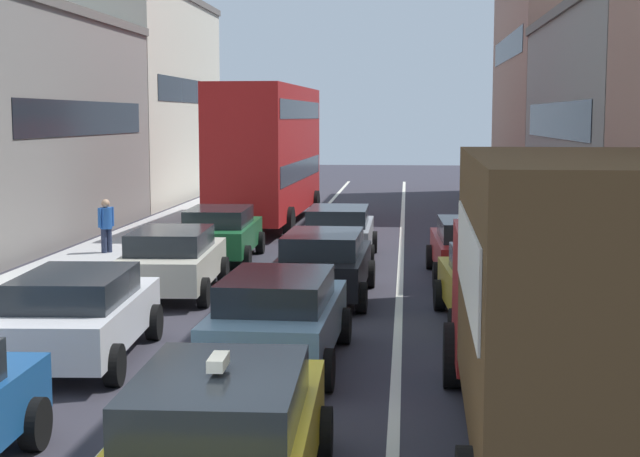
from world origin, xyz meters
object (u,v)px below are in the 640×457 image
object	(u,v)px
sedan_centre_lane_second	(279,316)
wagon_right_lane_far	(472,247)
sedan_right_lane_behind_truck	(496,286)
coupe_centre_lane_fourth	(339,232)
sedan_left_lane_fourth	(220,232)
hatchback_centre_lane_third	(324,263)
pedestrian_near_kerb	(106,224)
taxi_centre_lane_front	(222,436)
removalist_box_truck	(571,295)
bus_mid_queue_primary	(268,148)
wagon_left_lane_second	(78,313)
sedan_left_lane_third	(172,260)

from	to	relation	value
sedan_centre_lane_second	wagon_right_lane_far	size ratio (longest dim) A/B	1.00
sedan_right_lane_behind_truck	coupe_centre_lane_fourth	bearing A→B (deg)	20.28
sedan_centre_lane_second	sedan_left_lane_fourth	distance (m)	11.15
hatchback_centre_lane_third	pedestrian_near_kerb	distance (m)	8.69
taxi_centre_lane_front	coupe_centre_lane_fourth	xyz separation A→B (m)	(-0.05, 16.90, -0.00)
removalist_box_truck	bus_mid_queue_primary	xyz separation A→B (m)	(-6.91, 23.42, 0.86)
removalist_box_truck	sedan_centre_lane_second	xyz separation A→B (m)	(-3.89, 4.00, -1.18)
removalist_box_truck	wagon_right_lane_far	size ratio (longest dim) A/B	1.78
wagon_left_lane_second	coupe_centre_lane_fourth	bearing A→B (deg)	-20.72
taxi_centre_lane_front	sedan_right_lane_behind_truck	world-z (taller)	taxi_centre_lane_front
removalist_box_truck	hatchback_centre_lane_third	bearing A→B (deg)	21.88
wagon_right_lane_far	pedestrian_near_kerb	world-z (taller)	pedestrian_near_kerb
sedan_left_lane_third	sedan_centre_lane_second	bearing A→B (deg)	-154.06
sedan_centre_lane_second	pedestrian_near_kerb	distance (m)	12.83
taxi_centre_lane_front	sedan_centre_lane_second	bearing A→B (deg)	0.41
removalist_box_truck	sedan_left_lane_fourth	distance (m)	16.33
hatchback_centre_lane_third	sedan_right_lane_behind_truck	bearing A→B (deg)	-123.81
coupe_centre_lane_fourth	sedan_left_lane_fourth	size ratio (longest dim) A/B	0.99
wagon_left_lane_second	pedestrian_near_kerb	world-z (taller)	pedestrian_near_kerb
sedan_left_lane_third	bus_mid_queue_primary	bearing A→B (deg)	-3.68
sedan_right_lane_behind_truck	wagon_right_lane_far	world-z (taller)	same
sedan_centre_lane_second	wagon_left_lane_second	size ratio (longest dim) A/B	0.98
hatchback_centre_lane_third	sedan_right_lane_behind_truck	xyz separation A→B (m)	(3.49, -2.45, 0.00)
coupe_centre_lane_fourth	sedan_left_lane_fourth	xyz separation A→B (m)	(-3.25, -0.46, 0.00)
taxi_centre_lane_front	hatchback_centre_lane_third	world-z (taller)	taxi_centre_lane_front
sedan_left_lane_third	pedestrian_near_kerb	world-z (taller)	pedestrian_near_kerb
sedan_centre_lane_second	sedan_right_lane_behind_truck	bearing A→B (deg)	-49.03
wagon_left_lane_second	sedan_left_lane_fourth	world-z (taller)	same
taxi_centre_lane_front	sedan_left_lane_third	xyz separation A→B (m)	(-3.38, 11.45, -0.00)
sedan_left_lane_fourth	wagon_right_lane_far	xyz separation A→B (m)	(6.73, -2.33, 0.00)
taxi_centre_lane_front	pedestrian_near_kerb	size ratio (longest dim) A/B	2.62
coupe_centre_lane_fourth	sedan_centre_lane_second	bearing A→B (deg)	178.93
sedan_left_lane_fourth	sedan_right_lane_behind_truck	xyz separation A→B (m)	(6.83, -7.62, 0.00)
wagon_right_lane_far	sedan_centre_lane_second	bearing A→B (deg)	154.71
sedan_right_lane_behind_truck	sedan_left_lane_fourth	bearing A→B (deg)	38.26
bus_mid_queue_primary	sedan_left_lane_fourth	bearing A→B (deg)	-178.78
sedan_centre_lane_second	sedan_left_lane_third	bearing A→B (deg)	30.36
hatchback_centre_lane_third	sedan_left_lane_third	xyz separation A→B (m)	(-3.42, 0.19, 0.00)
coupe_centre_lane_fourth	bus_mid_queue_primary	xyz separation A→B (m)	(-3.18, 8.24, 2.03)
sedan_right_lane_behind_truck	wagon_left_lane_second	bearing A→B (deg)	110.84
sedan_centre_lane_second	wagon_left_lane_second	world-z (taller)	same
sedan_centre_lane_second	sedan_left_lane_third	size ratio (longest dim) A/B	0.99
taxi_centre_lane_front	sedan_left_lane_fourth	distance (m)	16.77
wagon_left_lane_second	pedestrian_near_kerb	bearing A→B (deg)	12.00
sedan_left_lane_third	bus_mid_queue_primary	distance (m)	13.84
removalist_box_truck	sedan_left_lane_fourth	world-z (taller)	removalist_box_truck
taxi_centre_lane_front	bus_mid_queue_primary	world-z (taller)	bus_mid_queue_primary
wagon_right_lane_far	pedestrian_near_kerb	size ratio (longest dim) A/B	2.62
sedan_left_lane_third	pedestrian_near_kerb	bearing A→B (deg)	28.23
removalist_box_truck	sedan_right_lane_behind_truck	bearing A→B (deg)	2.17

